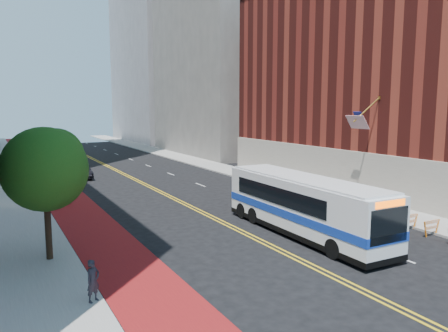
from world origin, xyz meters
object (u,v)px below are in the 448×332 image
street_tree (46,166)px  pedestrian (93,281)px  car_c (47,166)px  transit_bus (302,205)px  car_a (52,193)px  car_b (81,171)px

street_tree → pedestrian: bearing=-82.1°
street_tree → car_c: 32.90m
transit_bus → car_a: bearing=125.8°
car_b → transit_bus: bearing=-76.0°
street_tree → car_a: size_ratio=1.64×
car_b → car_a: bearing=-113.9°
car_c → car_a: bearing=-95.8°
transit_bus → car_c: transit_bus is taller
transit_bus → car_b: bearing=106.3°
car_a → pedestrian: (-1.10, -21.12, 0.31)m
transit_bus → car_b: transit_bus is taller
car_a → car_c: bearing=64.3°
car_c → car_b: bearing=-68.2°
transit_bus → car_c: size_ratio=2.54×
pedestrian → transit_bus: bearing=-15.8°
car_a → car_b: 11.56m
transit_bus → car_c: 36.42m
car_a → pedestrian: size_ratio=2.39×
street_tree → transit_bus: (14.21, -2.38, -3.04)m
car_b → pedestrian: size_ratio=2.71×
car_a → car_b: (4.38, 10.70, 0.07)m
car_a → car_b: car_b is taller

